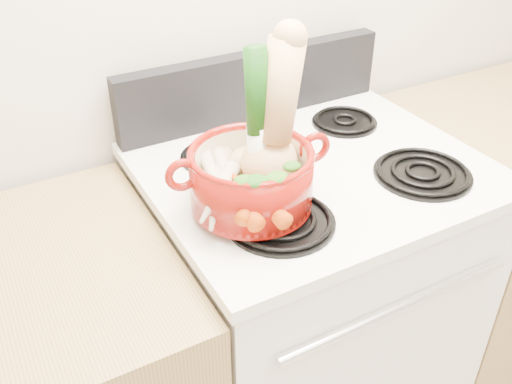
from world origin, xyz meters
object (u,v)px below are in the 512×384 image
stove_body (305,312)px  squash (279,115)px  leek (259,121)px  dutch_oven (251,178)px

stove_body → squash: 0.71m
leek → squash: bearing=2.2°
dutch_oven → leek: bearing=31.8°
squash → leek: squash is taller
dutch_oven → squash: (0.07, 0.01, 0.12)m
squash → leek: bearing=164.1°
stove_body → dutch_oven: bearing=-157.5°
dutch_oven → leek: 0.12m
stove_body → leek: 0.72m
squash → leek: 0.05m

